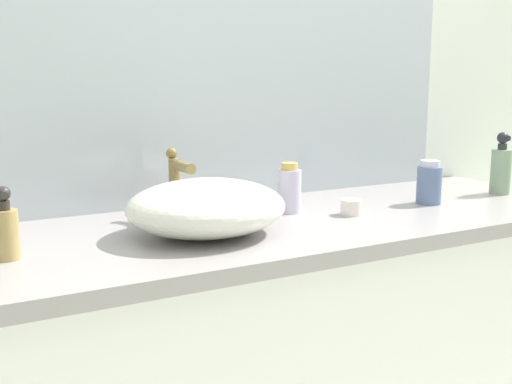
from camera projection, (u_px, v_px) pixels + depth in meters
The scene contains 10 objects.
bathroom_wall_rear at pixel (257, 37), 1.77m from camera, with size 6.00×0.06×2.60m, color silver.
vanity_counter at pixel (299, 373), 1.61m from camera, with size 1.68×0.59×0.84m.
wall_mirror_panel at pixel (246, 27), 1.70m from camera, with size 1.38×0.01×0.97m, color #B2BCC6.
sink_basin at pixel (207, 207), 1.35m from camera, with size 0.36×0.32×0.12m, color silver.
faucet at pixel (177, 179), 1.50m from camera, with size 0.03×0.14×0.17m.
soap_dispenser at pixel (6, 230), 1.17m from camera, with size 0.05×0.05×0.14m.
lotion_bottle at pixel (429, 183), 1.70m from camera, with size 0.07×0.07×0.12m.
perfume_bottle at pixel (289, 189), 1.59m from camera, with size 0.06×0.06×0.13m.
spray_can at pixel (501, 168), 1.84m from camera, with size 0.06×0.06×0.19m.
candle_jar at pixel (351, 207), 1.56m from camera, with size 0.05×0.05×0.04m, color silver.
Camera 1 is at (-0.88, -0.87, 1.18)m, focal length 43.12 mm.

